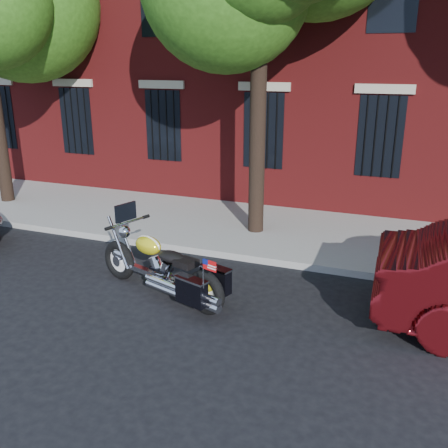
% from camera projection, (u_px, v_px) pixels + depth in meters
% --- Properties ---
extents(ground, '(120.00, 120.00, 0.00)m').
position_uv_depth(ground, '(185.00, 281.00, 9.53)').
color(ground, black).
rests_on(ground, ground).
extents(curb, '(40.00, 0.16, 0.15)m').
position_uv_depth(curb, '(212.00, 252.00, 10.73)').
color(curb, gray).
rests_on(curb, ground).
extents(sidewalk, '(40.00, 3.60, 0.15)m').
position_uv_depth(sidewalk, '(241.00, 226.00, 12.40)').
color(sidewalk, gray).
rests_on(sidewalk, ground).
extents(motorcycle, '(2.86, 1.52, 1.56)m').
position_uv_depth(motorcycle, '(165.00, 270.00, 8.69)').
color(motorcycle, black).
rests_on(motorcycle, ground).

